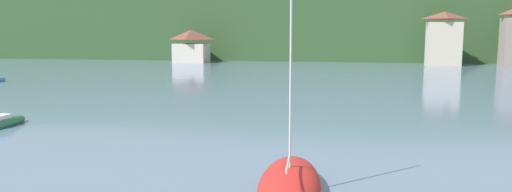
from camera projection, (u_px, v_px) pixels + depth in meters
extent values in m
cube|color=#2D4C28|center=(318.00, 25.00, 123.23)|extent=(352.00, 51.78, 15.33)
ellipsoid|color=#264223|center=(306.00, 34.00, 136.81)|extent=(246.40, 36.24, 39.87)
cube|color=beige|center=(191.00, 53.00, 97.42)|extent=(6.39, 5.49, 3.76)
pyramid|color=brown|center=(191.00, 35.00, 96.92)|extent=(6.70, 5.76, 1.92)
cube|color=#BCB29E|center=(443.00, 44.00, 88.61)|extent=(5.81, 3.82, 7.88)
pyramid|color=brown|center=(445.00, 15.00, 87.91)|extent=(6.10, 4.01, 1.34)
ellipsoid|color=red|center=(289.00, 187.00, 18.95)|extent=(2.77, 7.40, 1.60)
cylinder|color=#B7B7BC|center=(291.00, 81.00, 18.38)|extent=(0.09, 0.09, 7.47)
cylinder|color=#ADADB2|center=(288.00, 163.00, 17.51)|extent=(0.19, 2.55, 0.08)
ellipsoid|color=#2D754C|center=(0.00, 124.00, 32.44)|extent=(1.56, 4.78, 0.95)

